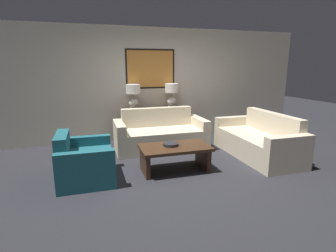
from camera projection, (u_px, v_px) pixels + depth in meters
ground_plane at (182, 172)px, 4.46m from camera, size 20.00×20.00×0.00m
back_wall at (150, 84)px, 6.32m from camera, size 7.83×0.12×2.65m
console_table at (153, 124)px, 6.27m from camera, size 1.36×0.39×0.80m
table_lamp_left at (133, 94)px, 5.98m from camera, size 0.32×0.32×0.56m
table_lamp_right at (172, 92)px, 6.24m from camera, size 0.32×0.32×0.56m
couch_by_back_wall at (160, 135)px, 5.68m from camera, size 1.94×0.88×0.86m
couch_by_side at (258, 141)px, 5.22m from camera, size 0.88×1.94×0.86m
coffee_table at (175, 153)px, 4.47m from camera, size 1.18×0.67×0.44m
decorative_bowl at (171, 144)px, 4.47m from camera, size 0.27×0.27×0.05m
armchair_near_back_wall at (84, 163)px, 4.11m from camera, size 0.83×1.00×0.77m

